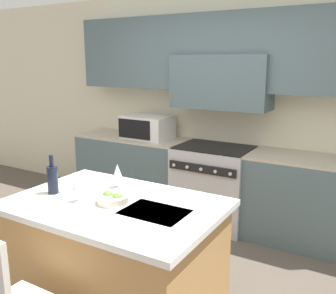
{
  "coord_description": "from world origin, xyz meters",
  "views": [
    {
      "loc": [
        1.65,
        -2.12,
        1.89
      ],
      "look_at": [
        0.01,
        0.67,
        1.14
      ],
      "focal_mm": 40.0,
      "sensor_mm": 36.0,
      "label": 1
    }
  ],
  "objects_px": {
    "microwave": "(147,127)",
    "range_stove": "(214,185)",
    "wine_bottle": "(53,179)",
    "wine_glass_near": "(77,184)",
    "wine_glass_far": "(117,172)",
    "fruit_bowl": "(113,199)"
  },
  "relations": [
    {
      "from": "microwave",
      "to": "range_stove",
      "type": "bearing_deg",
      "value": -1.14
    },
    {
      "from": "range_stove",
      "to": "microwave",
      "type": "height_order",
      "value": "microwave"
    },
    {
      "from": "wine_bottle",
      "to": "wine_glass_near",
      "type": "relative_size",
      "value": 1.54
    },
    {
      "from": "range_stove",
      "to": "wine_glass_far",
      "type": "height_order",
      "value": "wine_glass_far"
    },
    {
      "from": "wine_bottle",
      "to": "fruit_bowl",
      "type": "distance_m",
      "value": 0.54
    },
    {
      "from": "wine_glass_far",
      "to": "fruit_bowl",
      "type": "bearing_deg",
      "value": -57.91
    },
    {
      "from": "wine_glass_far",
      "to": "wine_bottle",
      "type": "bearing_deg",
      "value": -134.09
    },
    {
      "from": "wine_glass_near",
      "to": "wine_glass_far",
      "type": "xyz_separation_m",
      "value": [
        0.05,
        0.39,
        0.0
      ]
    },
    {
      "from": "wine_glass_near",
      "to": "fruit_bowl",
      "type": "distance_m",
      "value": 0.28
    },
    {
      "from": "microwave",
      "to": "wine_bottle",
      "type": "height_order",
      "value": "microwave"
    },
    {
      "from": "range_stove",
      "to": "wine_glass_near",
      "type": "bearing_deg",
      "value": -95.87
    },
    {
      "from": "wine_bottle",
      "to": "wine_glass_near",
      "type": "bearing_deg",
      "value": -7.34
    },
    {
      "from": "range_stove",
      "to": "wine_glass_near",
      "type": "relative_size",
      "value": 4.71
    },
    {
      "from": "microwave",
      "to": "wine_glass_far",
      "type": "distance_m",
      "value": 1.8
    },
    {
      "from": "wine_bottle",
      "to": "wine_glass_far",
      "type": "distance_m",
      "value": 0.5
    },
    {
      "from": "wine_bottle",
      "to": "wine_glass_far",
      "type": "height_order",
      "value": "wine_bottle"
    },
    {
      "from": "wine_glass_near",
      "to": "fruit_bowl",
      "type": "bearing_deg",
      "value": 25.49
    },
    {
      "from": "range_stove",
      "to": "fruit_bowl",
      "type": "xyz_separation_m",
      "value": [
        0.03,
        -1.88,
        0.46
      ]
    },
    {
      "from": "range_stove",
      "to": "wine_glass_far",
      "type": "xyz_separation_m",
      "value": [
        -0.15,
        -1.6,
        0.56
      ]
    },
    {
      "from": "range_stove",
      "to": "microwave",
      "type": "bearing_deg",
      "value": 178.86
    },
    {
      "from": "range_stove",
      "to": "fruit_bowl",
      "type": "relative_size",
      "value": 4.01
    },
    {
      "from": "range_stove",
      "to": "fruit_bowl",
      "type": "distance_m",
      "value": 1.94
    }
  ]
}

